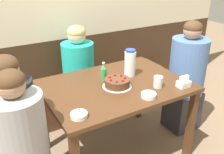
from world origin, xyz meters
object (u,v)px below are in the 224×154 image
birthday_cake (117,83)px  glass_water_tall (158,82)px  bench_seat (81,97)px  soju_bottle (104,72)px  person_grey_tee (24,154)px  napkin_holder (184,83)px  person_pale_blue_shirt (186,78)px  person_dark_striped (79,76)px  water_pitcher (130,63)px  person_teal_shirt (18,138)px  bowl_soup_white (149,95)px  bowl_rice_small (79,115)px

birthday_cake → glass_water_tall: bearing=-31.7°
bench_seat → soju_bottle: size_ratio=12.61×
person_grey_tee → napkin_holder: bearing=-3.1°
person_pale_blue_shirt → person_dark_striped: bearing=-37.9°
water_pitcher → napkin_holder: size_ratio=2.36×
napkin_holder → person_teal_shirt: person_teal_shirt is taller
birthday_cake → napkin_holder: napkin_holder is taller
birthday_cake → napkin_holder: (0.50, -0.30, 0.00)m
napkin_holder → bowl_soup_white: napkin_holder is taller
person_pale_blue_shirt → person_dark_striped: person_pale_blue_shirt is taller
soju_bottle → bowl_soup_white: size_ratio=1.45×
person_teal_shirt → person_grey_tee: person_teal_shirt is taller
birthday_cake → soju_bottle: (-0.04, 0.17, 0.05)m
soju_bottle → bowl_rice_small: soju_bottle is taller
bowl_soup_white → bowl_rice_small: bowl_soup_white is taller
bench_seat → person_pale_blue_shirt: 1.28m
glass_water_tall → person_grey_tee: bearing=-178.2°
bench_seat → napkin_holder: size_ratio=20.74×
bench_seat → water_pitcher: size_ratio=8.78×
birthday_cake → water_pitcher: 0.29m
bench_seat → bowl_soup_white: 1.30m
birthday_cake → person_dark_striped: person_dark_striped is taller
bench_seat → bowl_rice_small: bearing=-113.3°
bowl_rice_small → person_grey_tee: (-0.40, 0.04, -0.21)m
person_pale_blue_shirt → bowl_soup_white: bearing=22.9°
glass_water_tall → person_grey_tee: (-1.18, -0.04, -0.24)m
birthday_cake → person_pale_blue_shirt: (0.91, 0.04, -0.19)m
birthday_cake → person_dark_striped: bearing=92.6°
napkin_holder → bowl_soup_white: bearing=178.8°
glass_water_tall → soju_bottle: bearing=134.4°
bowl_soup_white → glass_water_tall: size_ratio=1.26×
bowl_rice_small → bench_seat: bearing=66.7°
bench_seat → person_grey_tee: person_grey_tee is taller
birthday_cake → person_dark_striped: (-0.04, 0.78, -0.24)m
glass_water_tall → bowl_soup_white: bearing=-150.2°
napkin_holder → bowl_rice_small: (-0.98, 0.03, -0.02)m
napkin_holder → glass_water_tall: napkin_holder is taller
bench_seat → person_dark_striped: bearing=-114.9°
napkin_holder → person_pale_blue_shirt: person_pale_blue_shirt is taller
glass_water_tall → person_pale_blue_shirt: person_pale_blue_shirt is taller
bowl_rice_small → glass_water_tall: size_ratio=1.24×
napkin_holder → person_teal_shirt: (-1.37, 0.26, -0.22)m
bench_seat → birthday_cake: (-0.01, -0.88, 0.57)m
bowl_rice_small → person_pale_blue_shirt: 1.43m
glass_water_tall → person_dark_striped: bearing=109.3°
bowl_rice_small → person_pale_blue_shirt: bearing=12.6°
bench_seat → bowl_rice_small: (-0.49, -1.15, 0.55)m
napkin_holder → person_pale_blue_shirt: (0.41, 0.34, -0.19)m
soju_bottle → napkin_holder: size_ratio=1.64×
birthday_cake → person_teal_shirt: 0.91m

